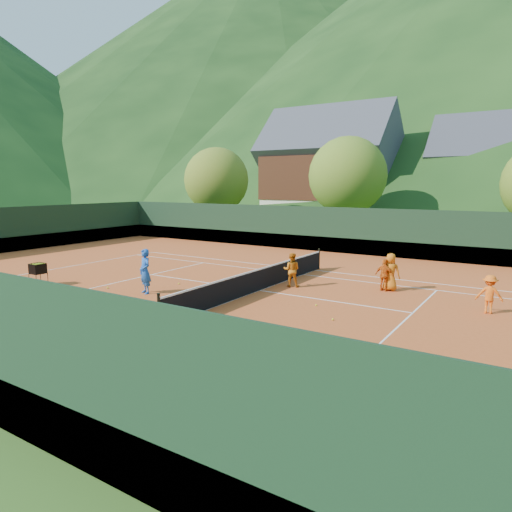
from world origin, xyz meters
The scene contains 36 objects.
ground centered at (0.00, 0.00, 0.00)m, with size 400.00×400.00×0.00m, color #2A4D18.
clay_court centered at (0.00, 0.00, 0.01)m, with size 40.00×24.00×0.02m, color #B74A1D.
mountain_far_left centered at (-90.00, 150.00, 50.00)m, with size 260.00×260.00×100.00m, color black.
coach centered at (-3.72, -2.98, 0.95)m, with size 0.68×0.45×1.86m, color blue.
student_a centered at (0.80, 1.39, 0.78)m, with size 0.73×0.57×1.51m, color orange.
student_b centered at (4.51, 2.79, 0.71)m, with size 0.80×0.33×1.37m, color #D55B12.
student_c centered at (4.70, 3.00, 0.83)m, with size 0.79×0.51×1.61m, color orange.
student_d centered at (8.64, 1.41, 0.70)m, with size 0.88×0.51×1.37m, color orange.
tennis_ball_0 centered at (-0.67, -7.84, 0.05)m, with size 0.07×0.07×0.07m, color yellow.
tennis_ball_1 centered at (3.15, -6.10, 0.05)m, with size 0.07×0.07×0.07m, color yellow.
tennis_ball_2 centered at (2.26, -6.50, 0.05)m, with size 0.07×0.07×0.07m, color yellow.
tennis_ball_3 centered at (-1.70, -5.43, 0.05)m, with size 0.07×0.07×0.07m, color yellow.
tennis_ball_4 centered at (4.37, -2.34, 0.05)m, with size 0.07×0.07×0.07m, color yellow.
tennis_ball_5 centered at (-0.78, -7.38, 0.05)m, with size 0.07×0.07×0.07m, color yellow.
tennis_ball_6 centered at (-2.52, -7.71, 0.05)m, with size 0.07×0.07×0.07m, color yellow.
tennis_ball_7 centered at (0.92, -4.66, 0.05)m, with size 0.07×0.07×0.07m, color yellow.
tennis_ball_8 centered at (-7.33, -6.73, 0.05)m, with size 0.07×0.07×0.07m, color yellow.
tennis_ball_9 centered at (-4.68, -7.47, 0.05)m, with size 0.07×0.07×0.07m, color yellow.
tennis_ball_10 centered at (-6.55, -6.83, 0.05)m, with size 0.07×0.07×0.07m, color yellow.
tennis_ball_11 centered at (1.68, -7.27, 0.05)m, with size 0.07×0.07×0.07m, color yellow.
tennis_ball_12 centered at (-3.73, -0.95, 0.05)m, with size 0.07×0.07×0.07m, color yellow.
tennis_ball_13 centered at (-5.77, -3.25, 0.05)m, with size 0.07×0.07×0.07m, color yellow.
tennis_ball_14 centered at (-5.68, -7.72, 0.05)m, with size 0.07×0.07×0.07m, color yellow.
tennis_ball_15 centered at (-3.19, -7.77, 0.05)m, with size 0.07×0.07×0.07m, color yellow.
tennis_ball_16 centered at (6.11, -4.13, 0.05)m, with size 0.07×0.07×0.07m, color yellow.
tennis_ball_17 centered at (-2.57, -7.67, 0.05)m, with size 0.07×0.07×0.07m, color yellow.
tennis_ball_18 centered at (3.13, -0.99, 0.05)m, with size 0.07×0.07×0.07m, color yellow.
tennis_ball_20 centered at (4.48, -7.85, 0.05)m, with size 0.07×0.07×0.07m, color yellow.
court_lines centered at (0.00, 0.00, 0.02)m, with size 23.83×11.03×0.00m.
tennis_net centered at (0.00, 0.00, 0.52)m, with size 0.10×12.07×1.10m.
perimeter_fence centered at (0.00, 0.00, 1.27)m, with size 40.40×24.24×3.00m.
ball_hopper centered at (-8.86, -4.51, 0.77)m, with size 0.57×0.57×1.00m.
chalet_left centered at (-10.00, 30.00, 5.65)m, with size 13.80×9.93×12.92m.
chalet_mid centered at (6.00, 34.00, 4.99)m, with size 12.65×8.82×11.45m.
tree_a centered at (-16.00, 18.00, 4.87)m, with size 6.00×6.00×7.88m.
tree_b centered at (-4.00, 20.00, 5.19)m, with size 6.40×6.40×8.40m.
Camera 1 is at (10.12, -16.11, 4.52)m, focal length 32.00 mm.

